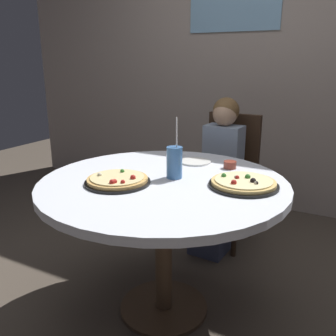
{
  "coord_description": "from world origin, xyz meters",
  "views": [
    {
      "loc": [
        0.82,
        -1.5,
        1.32
      ],
      "look_at": [
        0.0,
        0.05,
        0.8
      ],
      "focal_mm": 38.65,
      "sensor_mm": 36.0,
      "label": 1
    }
  ],
  "objects_px": {
    "pizza_cheese": "(243,183)",
    "sauce_bowl": "(230,165)",
    "chair_wooden": "(228,171)",
    "plate_small": "(195,162)",
    "soda_cup": "(174,162)",
    "diner_child": "(218,184)",
    "dining_table": "(163,198)",
    "pizza_veggie": "(118,180)"
  },
  "relations": [
    {
      "from": "pizza_cheese",
      "to": "sauce_bowl",
      "type": "distance_m",
      "value": 0.3
    },
    {
      "from": "chair_wooden",
      "to": "plate_small",
      "type": "relative_size",
      "value": 5.28
    },
    {
      "from": "plate_small",
      "to": "pizza_cheese",
      "type": "bearing_deg",
      "value": -37.11
    },
    {
      "from": "sauce_bowl",
      "to": "soda_cup",
      "type": "bearing_deg",
      "value": -123.26
    },
    {
      "from": "plate_small",
      "to": "soda_cup",
      "type": "bearing_deg",
      "value": -85.85
    },
    {
      "from": "diner_child",
      "to": "soda_cup",
      "type": "bearing_deg",
      "value": -87.35
    },
    {
      "from": "soda_cup",
      "to": "sauce_bowl",
      "type": "height_order",
      "value": "soda_cup"
    },
    {
      "from": "diner_child",
      "to": "plate_small",
      "type": "relative_size",
      "value": 6.01
    },
    {
      "from": "dining_table",
      "to": "chair_wooden",
      "type": "height_order",
      "value": "chair_wooden"
    },
    {
      "from": "soda_cup",
      "to": "diner_child",
      "type": "bearing_deg",
      "value": 92.65
    },
    {
      "from": "pizza_veggie",
      "to": "sauce_bowl",
      "type": "distance_m",
      "value": 0.64
    },
    {
      "from": "chair_wooden",
      "to": "diner_child",
      "type": "distance_m",
      "value": 0.19
    },
    {
      "from": "soda_cup",
      "to": "dining_table",
      "type": "bearing_deg",
      "value": -117.24
    },
    {
      "from": "sauce_bowl",
      "to": "chair_wooden",
      "type": "bearing_deg",
      "value": 108.96
    },
    {
      "from": "dining_table",
      "to": "sauce_bowl",
      "type": "relative_size",
      "value": 17.62
    },
    {
      "from": "sauce_bowl",
      "to": "plate_small",
      "type": "xyz_separation_m",
      "value": [
        -0.22,
        0.02,
        -0.02
      ]
    },
    {
      "from": "sauce_bowl",
      "to": "dining_table",
      "type": "bearing_deg",
      "value": -122.29
    },
    {
      "from": "chair_wooden",
      "to": "pizza_veggie",
      "type": "distance_m",
      "value": 1.18
    },
    {
      "from": "soda_cup",
      "to": "plate_small",
      "type": "relative_size",
      "value": 1.71
    },
    {
      "from": "pizza_cheese",
      "to": "sauce_bowl",
      "type": "bearing_deg",
      "value": 120.56
    },
    {
      "from": "pizza_cheese",
      "to": "pizza_veggie",
      "type": "bearing_deg",
      "value": -156.27
    },
    {
      "from": "diner_child",
      "to": "soda_cup",
      "type": "xyz_separation_m",
      "value": [
        0.03,
        -0.75,
        0.35
      ]
    },
    {
      "from": "dining_table",
      "to": "pizza_veggie",
      "type": "relative_size",
      "value": 3.87
    },
    {
      "from": "dining_table",
      "to": "pizza_veggie",
      "type": "xyz_separation_m",
      "value": [
        -0.17,
        -0.15,
        0.11
      ]
    },
    {
      "from": "sauce_bowl",
      "to": "plate_small",
      "type": "bearing_deg",
      "value": 174.94
    },
    {
      "from": "dining_table",
      "to": "pizza_veggie",
      "type": "distance_m",
      "value": 0.25
    },
    {
      "from": "dining_table",
      "to": "pizza_cheese",
      "type": "relative_size",
      "value": 3.74
    },
    {
      "from": "diner_child",
      "to": "soda_cup",
      "type": "height_order",
      "value": "diner_child"
    },
    {
      "from": "chair_wooden",
      "to": "sauce_bowl",
      "type": "height_order",
      "value": "chair_wooden"
    },
    {
      "from": "chair_wooden",
      "to": "pizza_veggie",
      "type": "bearing_deg",
      "value": -98.74
    },
    {
      "from": "dining_table",
      "to": "sauce_bowl",
      "type": "bearing_deg",
      "value": 57.71
    },
    {
      "from": "chair_wooden",
      "to": "sauce_bowl",
      "type": "bearing_deg",
      "value": -71.04
    },
    {
      "from": "dining_table",
      "to": "soda_cup",
      "type": "height_order",
      "value": "soda_cup"
    },
    {
      "from": "diner_child",
      "to": "pizza_cheese",
      "type": "relative_size",
      "value": 3.28
    },
    {
      "from": "chair_wooden",
      "to": "sauce_bowl",
      "type": "distance_m",
      "value": 0.72
    },
    {
      "from": "chair_wooden",
      "to": "pizza_cheese",
      "type": "xyz_separation_m",
      "value": [
        0.37,
        -0.9,
        0.24
      ]
    },
    {
      "from": "dining_table",
      "to": "plate_small",
      "type": "bearing_deg",
      "value": 88.76
    },
    {
      "from": "chair_wooden",
      "to": "diner_child",
      "type": "height_order",
      "value": "diner_child"
    },
    {
      "from": "pizza_veggie",
      "to": "sauce_bowl",
      "type": "relative_size",
      "value": 4.55
    },
    {
      "from": "diner_child",
      "to": "pizza_veggie",
      "type": "relative_size",
      "value": 3.39
    },
    {
      "from": "chair_wooden",
      "to": "pizza_cheese",
      "type": "height_order",
      "value": "chair_wooden"
    },
    {
      "from": "pizza_veggie",
      "to": "plate_small",
      "type": "xyz_separation_m",
      "value": [
        0.18,
        0.52,
        -0.01
      ]
    }
  ]
}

